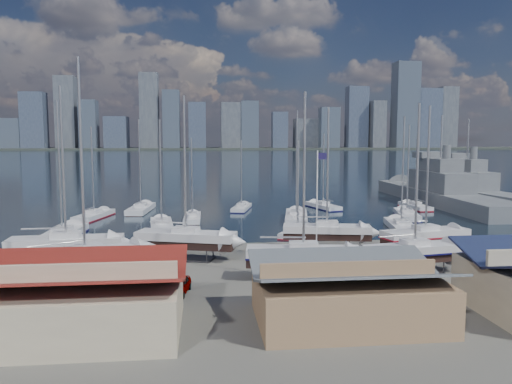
{
  "coord_description": "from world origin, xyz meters",
  "views": [
    {
      "loc": [
        -9.5,
        -57.23,
        12.04
      ],
      "look_at": [
        -2.47,
        8.0,
        5.15
      ],
      "focal_mm": 35.0,
      "sensor_mm": 36.0,
      "label": 1
    }
  ],
  "objects": [
    {
      "name": "sailboat_moored_9",
      "position": [
        16.79,
        5.92,
        0.32
      ],
      "size": [
        4.85,
        10.81,
        15.78
      ],
      "rotation": [
        0.0,
        0.0,
        1.38
      ],
      "color": "black",
      "rests_on": "water"
    },
    {
      "name": "sailboat_cradle_2",
      "position": [
        -11.23,
        -7.26,
        2.09
      ],
      "size": [
        10.42,
        5.76,
        16.36
      ],
      "rotation": [
        0.0,
        0.0,
        -0.31
      ],
      "color": "#2D2D33",
      "rests_on": "ground"
    },
    {
      "name": "sailboat_cradle_6",
      "position": [
        13.59,
        -8.17,
        2.04
      ],
      "size": [
        9.91,
        4.67,
        15.48
      ],
      "rotation": [
        0.0,
        0.0,
        0.22
      ],
      "color": "#2D2D33",
      "rests_on": "ground"
    },
    {
      "name": "sailboat_moored_2",
      "position": [
        -19.81,
        26.8,
        0.32
      ],
      "size": [
        3.94,
        10.88,
        16.09
      ],
      "rotation": [
        0.0,
        0.0,
        1.48
      ],
      "color": "black",
      "rests_on": "water"
    },
    {
      "name": "sailboat_moored_8",
      "position": [
        11.43,
        27.53,
        0.31
      ],
      "size": [
        4.87,
        9.52,
        13.7
      ],
      "rotation": [
        0.0,
        0.0,
        1.83
      ],
      "color": "black",
      "rests_on": "water"
    },
    {
      "name": "water",
      "position": [
        0.0,
        300.0,
        -0.15
      ],
      "size": [
        1400.0,
        600.0,
        0.4
      ],
      "primitive_type": "cube",
      "color": "#172635",
      "rests_on": "ground"
    },
    {
      "name": "shed_red",
      "position": [
        -18.0,
        -26.0,
        2.32
      ],
      "size": [
        14.7,
        9.45,
        4.51
      ],
      "color": "#BFB293",
      "rests_on": "ground"
    },
    {
      "name": "sailboat_cradle_1",
      "position": [
        -19.05,
        -16.29,
        2.2
      ],
      "size": [
        11.62,
        8.61,
        18.49
      ],
      "rotation": [
        0.0,
        0.0,
        0.53
      ],
      "color": "#2D2D33",
      "rests_on": "ground"
    },
    {
      "name": "car_b",
      "position": [
        -2.34,
        -21.26,
        0.64
      ],
      "size": [
        4.13,
        2.52,
        1.28
      ],
      "primitive_type": "imported",
      "rotation": [
        0.0,
        0.0,
        1.89
      ],
      "color": "gray",
      "rests_on": "ground"
    },
    {
      "name": "sailboat_moored_11",
      "position": [
        27.43,
        25.7,
        0.31
      ],
      "size": [
        2.82,
        8.92,
        13.2
      ],
      "rotation": [
        0.0,
        0.0,
        1.61
      ],
      "color": "black",
      "rests_on": "water"
    },
    {
      "name": "sailboat_moored_6",
      "position": [
        2.41,
        4.08,
        0.31
      ],
      "size": [
        6.16,
        8.39,
        12.46
      ],
      "rotation": [
        0.0,
        0.0,
        1.05
      ],
      "color": "black",
      "rests_on": "water"
    },
    {
      "name": "sailboat_moored_0",
      "position": [
        -26.51,
        4.57,
        0.31
      ],
      "size": [
        3.82,
        11.84,
        17.48
      ],
      "rotation": [
        0.0,
        0.0,
        1.52
      ],
      "color": "black",
      "rests_on": "water"
    },
    {
      "name": "sailboat_moored_3",
      "position": [
        -15.05,
        10.07,
        0.31
      ],
      "size": [
        3.96,
        10.55,
        15.4
      ],
      "rotation": [
        0.0,
        0.0,
        1.68
      ],
      "color": "black",
      "rests_on": "water"
    },
    {
      "name": "sailboat_moored_5",
      "position": [
        -2.91,
        27.13,
        0.31
      ],
      "size": [
        4.32,
        8.68,
        12.5
      ],
      "rotation": [
        0.0,
        0.0,
        1.32
      ],
      "color": "black",
      "rests_on": "water"
    },
    {
      "name": "sailboat_cradle_4",
      "position": [
        4.0,
        -4.48,
        2.05
      ],
      "size": [
        9.82,
        4.45,
        15.52
      ],
      "rotation": [
        0.0,
        0.0,
        -0.2
      ],
      "color": "#2D2D33",
      "rests_on": "ground"
    },
    {
      "name": "sailboat_moored_7",
      "position": [
        4.39,
        15.39,
        0.32
      ],
      "size": [
        5.24,
        11.71,
        17.09
      ],
      "rotation": [
        0.0,
        0.0,
        1.38
      ],
      "color": "black",
      "rests_on": "water"
    },
    {
      "name": "car_c",
      "position": [
        -0.81,
        -18.06,
        0.69
      ],
      "size": [
        2.69,
        5.15,
        1.39
      ],
      "primitive_type": "imported",
      "rotation": [
        0.0,
        0.0,
        0.08
      ],
      "color": "gray",
      "rests_on": "ground"
    },
    {
      "name": "naval_ship_east",
      "position": [
        34.87,
        31.93,
        1.66
      ],
      "size": [
        8.33,
        46.92,
        18.21
      ],
      "rotation": [
        0.0,
        0.0,
        1.55
      ],
      "color": "#585D61",
      "rests_on": "water"
    },
    {
      "name": "sailboat_moored_4",
      "position": [
        -11.07,
        16.78,
        0.32
      ],
      "size": [
        2.51,
        8.55,
        12.86
      ],
      "rotation": [
        0.0,
        0.0,
        1.56
      ],
      "color": "black",
      "rests_on": "water"
    },
    {
      "name": "sailboat_moored_1",
      "position": [
        -26.08,
        20.47,
        0.31
      ],
      "size": [
        4.92,
        10.16,
        14.65
      ],
      "rotation": [
        0.0,
        0.0,
        1.34
      ],
      "color": "black",
      "rests_on": "water"
    },
    {
      "name": "sailboat_moored_10",
      "position": [
        21.91,
        16.21,
        0.31
      ],
      "size": [
        5.1,
        10.4,
        14.98
      ],
      "rotation": [
        0.0,
        0.0,
        1.33
      ],
      "color": "black",
      "rests_on": "water"
    },
    {
      "name": "flagpole",
      "position": [
        1.74,
        -9.58,
        6.28
      ],
      "size": [
        0.98,
        0.12,
        11.0
      ],
      "color": "white",
      "rests_on": "ground"
    },
    {
      "name": "naval_ship_west",
      "position": [
        43.84,
        38.65,
        1.67
      ],
      "size": [
        10.72,
        39.55,
        17.52
      ],
      "rotation": [
        0.0,
        0.0,
        1.69
      ],
      "color": "#585D61",
      "rests_on": "water"
    },
    {
      "name": "skyline",
      "position": [
        -7.83,
        553.76,
        39.09
      ],
      "size": [
        639.14,
        43.8,
        107.69
      ],
      "color": "#475166",
      "rests_on": "far_shore"
    },
    {
      "name": "sailboat_cradle_0",
      "position": [
        -22.39,
        -9.21,
        2.12
      ],
      "size": [
        10.69,
        3.53,
        16.96
      ],
      "rotation": [
        0.0,
        0.0,
        0.06
      ],
      "color": "#2D2D33",
      "rests_on": "ground"
    },
    {
      "name": "shed_grey",
      "position": [
        0.0,
        -26.0,
        2.15
      ],
      "size": [
        12.6,
        8.4,
        4.17
      ],
      "color": "#8C6B4C",
      "rests_on": "ground"
    },
    {
      "name": "sailboat_cradle_5",
      "position": [
        9.35,
        -15.14,
        2.03
      ],
      "size": [
        9.67,
        4.14,
        15.21
      ],
      "rotation": [
        0.0,
        0.0,
        0.17
      ],
      "color": "#2D2D33",
      "rests_on": "ground"
    },
    {
      "name": "ground",
      "position": [
        0.0,
        -10.0,
        0.0
      ],
      "size": [
        1400.0,
        1400.0,
        0.0
      ],
      "primitive_type": "plane",
      "color": "#605E59",
      "rests_on": "ground"
    },
    {
      "name": "far_shore",
      "position": [
        0.0,
        560.0,
        1.1
      ],
      "size": [
        1400.0,
        80.0,
        2.2
      ],
      "primitive_type": "cube",
      "color": "#2D332D",
      "rests_on": "ground"
    },
    {
      "name": "car_d",
      "position": [
        3.64,
        -18.69,
        0.67
      ],
      "size": [
        2.4,
        4.8,
        1.34
      ],
      "primitive_type": "imported",
      "rotation": [
        0.0,
        0.0,
        -0.12
      ],
      "color": "gray",
      "rests_on": "ground"
    },
    {
      "name": "car_a",
      "position": [
        -11.5,
        -18.67,
        0.66
      ],
      "size": [
        2.24,
        4.11,
        1.32
      ],
      "primitive_type": "imported",
      "rotation": [
        0.0,
        0.0,
        -0.18
      ],
      "color": "gray",
      "rests_on": "ground"
    },
    {
      "name": "sailboat_cradle_3",
      "position": [
        -0.9,
        -15.68,
        2.07
      ],
      "size": [
        10.22,
        4.11,
        16.05
      ],
      "rotation": [
        0.0,
        0.0,
        -0.14
      ],
      "color": "#2D2D33",
      "rests_on": "ground"
    }
  ]
}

